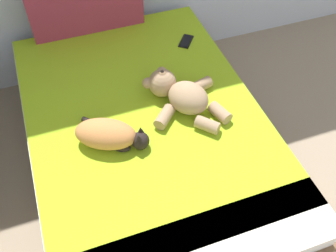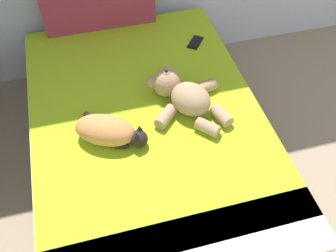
{
  "view_description": "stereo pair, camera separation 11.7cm",
  "coord_description": "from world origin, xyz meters",
  "px_view_note": "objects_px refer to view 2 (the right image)",
  "views": [
    {
      "loc": [
        0.65,
        1.55,
        2.18
      ],
      "look_at": [
        1.13,
        2.92,
        0.52
      ],
      "focal_mm": 41.89,
      "sensor_mm": 36.0,
      "label": 1
    },
    {
      "loc": [
        0.76,
        1.52,
        2.18
      ],
      "look_at": [
        1.13,
        2.92,
        0.52
      ],
      "focal_mm": 41.89,
      "sensor_mm": 36.0,
      "label": 2
    }
  ],
  "objects_px": {
    "bed": "(148,140)",
    "cell_phone": "(195,42)",
    "teddy_bear": "(184,95)",
    "cat": "(108,131)"
  },
  "relations": [
    {
      "from": "bed",
      "to": "teddy_bear",
      "type": "xyz_separation_m",
      "value": [
        0.23,
        0.02,
        0.32
      ]
    },
    {
      "from": "bed",
      "to": "cell_phone",
      "type": "xyz_separation_m",
      "value": [
        0.49,
        0.58,
        0.25
      ]
    },
    {
      "from": "teddy_bear",
      "to": "cell_phone",
      "type": "distance_m",
      "value": 0.62
    },
    {
      "from": "cat",
      "to": "teddy_bear",
      "type": "xyz_separation_m",
      "value": [
        0.47,
        0.15,
        0.01
      ]
    },
    {
      "from": "bed",
      "to": "cat",
      "type": "bearing_deg",
      "value": -151.38
    },
    {
      "from": "cat",
      "to": "cell_phone",
      "type": "height_order",
      "value": "cat"
    },
    {
      "from": "cat",
      "to": "teddy_bear",
      "type": "height_order",
      "value": "teddy_bear"
    },
    {
      "from": "cat",
      "to": "cell_phone",
      "type": "distance_m",
      "value": 1.02
    },
    {
      "from": "teddy_bear",
      "to": "cell_phone",
      "type": "bearing_deg",
      "value": 65.42
    },
    {
      "from": "teddy_bear",
      "to": "cell_phone",
      "type": "relative_size",
      "value": 3.46
    }
  ]
}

